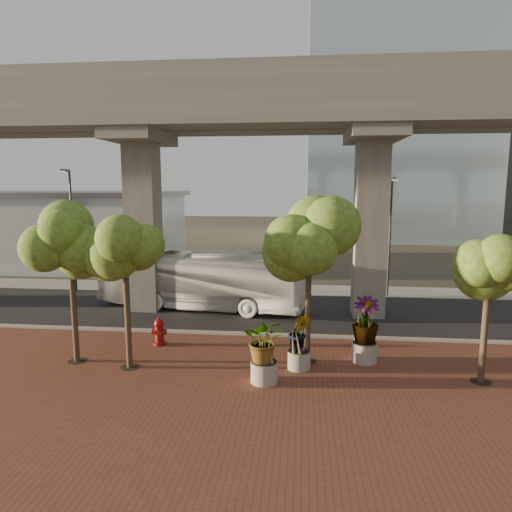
# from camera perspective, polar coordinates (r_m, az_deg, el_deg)

# --- Properties ---
(ground) EXTENTS (160.00, 160.00, 0.00)m
(ground) POSITION_cam_1_polar(r_m,az_deg,el_deg) (23.01, -0.78, -8.38)
(ground) COLOR #343026
(ground) RESTS_ON ground
(brick_plaza) EXTENTS (70.00, 13.00, 0.06)m
(brick_plaza) POSITION_cam_1_polar(r_m,az_deg,el_deg) (15.61, -4.34, -16.90)
(brick_plaza) COLOR brown
(brick_plaza) RESTS_ON ground
(asphalt_road) EXTENTS (90.00, 8.00, 0.04)m
(asphalt_road) POSITION_cam_1_polar(r_m,az_deg,el_deg) (24.91, -0.24, -6.99)
(asphalt_road) COLOR black
(asphalt_road) RESTS_ON ground
(curb_strip) EXTENTS (70.00, 0.25, 0.16)m
(curb_strip) POSITION_cam_1_polar(r_m,az_deg,el_deg) (21.09, -1.42, -9.76)
(curb_strip) COLOR #A09F95
(curb_strip) RESTS_ON ground
(far_sidewalk) EXTENTS (90.00, 3.00, 0.06)m
(far_sidewalk) POSITION_cam_1_polar(r_m,az_deg,el_deg) (30.21, 0.88, -4.15)
(far_sidewalk) COLOR #A09F95
(far_sidewalk) RESTS_ON ground
(transit_viaduct) EXTENTS (72.00, 5.60, 12.40)m
(transit_viaduct) POSITION_cam_1_polar(r_m,az_deg,el_deg) (23.98, -0.25, 9.97)
(transit_viaduct) COLOR gray
(transit_viaduct) RESTS_ON ground
(station_pavilion) EXTENTS (23.00, 13.00, 6.30)m
(station_pavilion) POSITION_cam_1_polar(r_m,az_deg,el_deg) (44.20, -24.87, 3.33)
(station_pavilion) COLOR silver
(station_pavilion) RESTS_ON ground
(transit_bus) EXTENTS (11.85, 4.59, 3.22)m
(transit_bus) POSITION_cam_1_polar(r_m,az_deg,el_deg) (25.48, -6.85, -3.01)
(transit_bus) COLOR white
(transit_bus) RESTS_ON ground
(fire_hydrant) EXTENTS (0.60, 0.54, 1.20)m
(fire_hydrant) POSITION_cam_1_polar(r_m,az_deg,el_deg) (20.10, -11.99, -9.23)
(fire_hydrant) COLOR maroon
(fire_hydrant) RESTS_ON ground
(planter_front) EXTENTS (2.09, 2.09, 2.29)m
(planter_front) POSITION_cam_1_polar(r_m,az_deg,el_deg) (15.87, 1.04, -10.86)
(planter_front) COLOR #AAA799
(planter_front) RESTS_ON ground
(planter_right) EXTENTS (2.38, 2.38, 2.54)m
(planter_right) POSITION_cam_1_polar(r_m,az_deg,el_deg) (18.09, 13.52, -8.13)
(planter_right) COLOR #A29E92
(planter_right) RESTS_ON ground
(planter_left) EXTENTS (1.92, 1.92, 2.11)m
(planter_left) POSITION_cam_1_polar(r_m,az_deg,el_deg) (17.10, 5.42, -9.82)
(planter_left) COLOR #B0A89F
(planter_left) RESTS_ON ground
(street_tree_far_west) EXTENTS (3.80, 3.80, 6.07)m
(street_tree_far_west) POSITION_cam_1_polar(r_m,az_deg,el_deg) (18.38, -22.19, 0.62)
(street_tree_far_west) COLOR #4C3A2B
(street_tree_far_west) RESTS_ON ground
(street_tree_near_west) EXTENTS (3.18, 3.18, 6.04)m
(street_tree_near_west) POSITION_cam_1_polar(r_m,az_deg,el_deg) (17.06, -16.10, 1.16)
(street_tree_near_west) COLOR #4C3A2B
(street_tree_near_west) RESTS_ON ground
(street_tree_near_east) EXTENTS (4.22, 4.22, 6.54)m
(street_tree_near_east) POSITION_cam_1_polar(r_m,az_deg,el_deg) (17.08, 6.67, 1.58)
(street_tree_near_east) COLOR #4C3A2B
(street_tree_near_east) RESTS_ON ground
(street_tree_far_east) EXTENTS (3.38, 3.38, 5.77)m
(street_tree_far_east) POSITION_cam_1_polar(r_m,az_deg,el_deg) (17.04, 27.21, -0.69)
(street_tree_far_east) COLOR #4C3A2B
(street_tree_far_east) RESTS_ON ground
(streetlamp_west) EXTENTS (0.38, 1.12, 7.75)m
(streetlamp_west) POSITION_cam_1_polar(r_m,az_deg,el_deg) (31.04, -22.07, 3.96)
(streetlamp_west) COLOR #2E2D32
(streetlamp_west) RESTS_ON ground
(streetlamp_east) EXTENTS (0.36, 1.05, 7.23)m
(streetlamp_east) POSITION_cam_1_polar(r_m,az_deg,el_deg) (28.78, 16.46, 3.31)
(streetlamp_east) COLOR #2E2D32
(streetlamp_east) RESTS_ON ground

